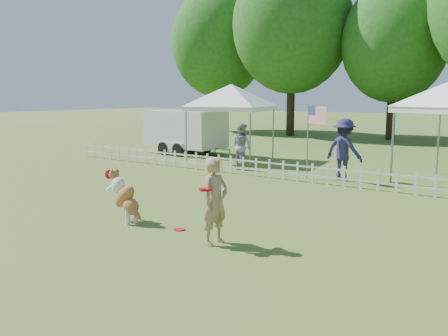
{
  "coord_description": "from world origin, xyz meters",
  "views": [
    {
      "loc": [
        6.34,
        -6.41,
        2.68
      ],
      "look_at": [
        0.15,
        2.0,
        1.1
      ],
      "focal_mm": 40.0,
      "sensor_mm": 36.0,
      "label": 1
    }
  ],
  "objects_px": {
    "handler": "(215,201)",
    "dog": "(125,197)",
    "flag_pole": "(308,142)",
    "frisbee_on_turf": "(179,229)",
    "canopy_tent_left": "(231,123)",
    "cargo_trailer": "(185,132)",
    "spectator_a": "(242,146)",
    "spectator_b": "(344,150)"
  },
  "relations": [
    {
      "from": "dog",
      "to": "flag_pole",
      "type": "distance_m",
      "value": 7.13
    },
    {
      "from": "dog",
      "to": "frisbee_on_turf",
      "type": "distance_m",
      "value": 1.43
    },
    {
      "from": "handler",
      "to": "flag_pole",
      "type": "height_order",
      "value": "flag_pole"
    },
    {
      "from": "handler",
      "to": "dog",
      "type": "relative_size",
      "value": 1.44
    },
    {
      "from": "handler",
      "to": "frisbee_on_turf",
      "type": "distance_m",
      "value": 1.39
    },
    {
      "from": "dog",
      "to": "cargo_trailer",
      "type": "relative_size",
      "value": 0.24
    },
    {
      "from": "flag_pole",
      "to": "frisbee_on_turf",
      "type": "bearing_deg",
      "value": -60.62
    },
    {
      "from": "dog",
      "to": "spectator_b",
      "type": "distance_m",
      "value": 7.68
    },
    {
      "from": "dog",
      "to": "handler",
      "type": "bearing_deg",
      "value": 7.06
    },
    {
      "from": "handler",
      "to": "frisbee_on_turf",
      "type": "relative_size",
      "value": 6.62
    },
    {
      "from": "canopy_tent_left",
      "to": "spectator_b",
      "type": "relative_size",
      "value": 1.55
    },
    {
      "from": "dog",
      "to": "canopy_tent_left",
      "type": "distance_m",
      "value": 9.93
    },
    {
      "from": "canopy_tent_left",
      "to": "cargo_trailer",
      "type": "relative_size",
      "value": 0.67
    },
    {
      "from": "dog",
      "to": "frisbee_on_turf",
      "type": "bearing_deg",
      "value": 18.06
    },
    {
      "from": "flag_pole",
      "to": "handler",
      "type": "bearing_deg",
      "value": -52.2
    },
    {
      "from": "cargo_trailer",
      "to": "flag_pole",
      "type": "height_order",
      "value": "flag_pole"
    },
    {
      "from": "cargo_trailer",
      "to": "spectator_b",
      "type": "distance_m",
      "value": 8.66
    },
    {
      "from": "handler",
      "to": "spectator_a",
      "type": "distance_m",
      "value": 8.87
    },
    {
      "from": "flag_pole",
      "to": "dog",
      "type": "bearing_deg",
      "value": -71.41
    },
    {
      "from": "handler",
      "to": "spectator_b",
      "type": "distance_m",
      "value": 7.64
    },
    {
      "from": "cargo_trailer",
      "to": "spectator_a",
      "type": "xyz_separation_m",
      "value": [
        4.57,
        -2.26,
        -0.16
      ]
    },
    {
      "from": "canopy_tent_left",
      "to": "flag_pole",
      "type": "xyz_separation_m",
      "value": [
        4.4,
        -2.05,
        -0.31
      ]
    },
    {
      "from": "frisbee_on_turf",
      "to": "handler",
      "type": "bearing_deg",
      "value": -14.9
    },
    {
      "from": "frisbee_on_turf",
      "to": "flag_pole",
      "type": "xyz_separation_m",
      "value": [
        -0.73,
        6.87,
        1.16
      ]
    },
    {
      "from": "handler",
      "to": "cargo_trailer",
      "type": "relative_size",
      "value": 0.35
    },
    {
      "from": "spectator_b",
      "to": "canopy_tent_left",
      "type": "bearing_deg",
      "value": -6.18
    },
    {
      "from": "dog",
      "to": "cargo_trailer",
      "type": "distance_m",
      "value": 11.85
    },
    {
      "from": "flag_pole",
      "to": "canopy_tent_left",
      "type": "bearing_deg",
      "value": 178.38
    },
    {
      "from": "dog",
      "to": "cargo_trailer",
      "type": "bearing_deg",
      "value": 134.01
    },
    {
      "from": "dog",
      "to": "canopy_tent_left",
      "type": "height_order",
      "value": "canopy_tent_left"
    },
    {
      "from": "dog",
      "to": "canopy_tent_left",
      "type": "bearing_deg",
      "value": 121.98
    },
    {
      "from": "handler",
      "to": "flag_pole",
      "type": "relative_size",
      "value": 0.67
    },
    {
      "from": "canopy_tent_left",
      "to": "cargo_trailer",
      "type": "xyz_separation_m",
      "value": [
        -2.93,
        0.62,
        -0.5
      ]
    },
    {
      "from": "dog",
      "to": "spectator_b",
      "type": "relative_size",
      "value": 0.57
    },
    {
      "from": "frisbee_on_turf",
      "to": "spectator_b",
      "type": "relative_size",
      "value": 0.12
    },
    {
      "from": "spectator_a",
      "to": "spectator_b",
      "type": "distance_m",
      "value": 3.8
    },
    {
      "from": "dog",
      "to": "canopy_tent_left",
      "type": "xyz_separation_m",
      "value": [
        -3.81,
        9.12,
        0.94
      ]
    },
    {
      "from": "spectator_a",
      "to": "flag_pole",
      "type": "bearing_deg",
      "value": -179.2
    },
    {
      "from": "spectator_a",
      "to": "handler",
      "type": "bearing_deg",
      "value": 130.4
    },
    {
      "from": "cargo_trailer",
      "to": "flag_pole",
      "type": "distance_m",
      "value": 7.8
    },
    {
      "from": "spectator_b",
      "to": "cargo_trailer",
      "type": "bearing_deg",
      "value": -4.52
    },
    {
      "from": "dog",
      "to": "spectator_a",
      "type": "height_order",
      "value": "spectator_a"
    }
  ]
}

